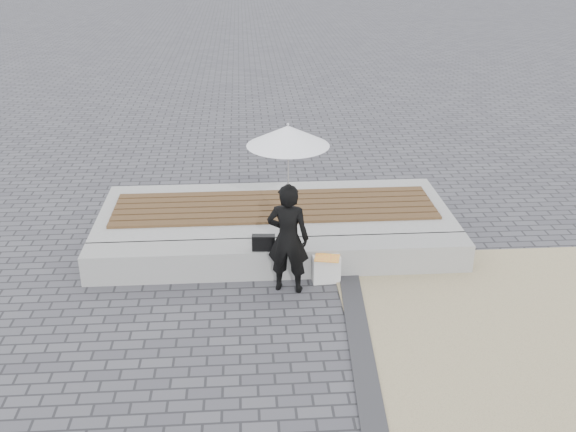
% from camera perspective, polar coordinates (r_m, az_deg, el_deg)
% --- Properties ---
extents(ground, '(80.00, 80.00, 0.00)m').
position_cam_1_polar(ground, '(7.38, -0.01, -10.82)').
color(ground, '#48484D').
rests_on(ground, ground).
extents(edging_band, '(0.61, 5.20, 0.04)m').
position_cam_1_polar(edging_band, '(7.05, 6.53, -12.72)').
color(edging_band, '#2F2F31').
rests_on(edging_band, ground).
extents(seating_ledge, '(5.00, 0.45, 0.40)m').
position_cam_1_polar(seating_ledge, '(8.64, -0.74, -3.64)').
color(seating_ledge, gray).
rests_on(seating_ledge, ground).
extents(timber_platform, '(5.00, 2.00, 0.40)m').
position_cam_1_polar(timber_platform, '(9.71, -1.14, -0.35)').
color(timber_platform, '#9D9D99').
rests_on(timber_platform, ground).
extents(timber_decking, '(4.60, 1.20, 0.04)m').
position_cam_1_polar(timber_decking, '(9.62, -1.15, 0.84)').
color(timber_decking, brown).
rests_on(timber_decking, timber_platform).
extents(woman, '(0.58, 0.45, 1.41)m').
position_cam_1_polar(woman, '(8.01, 0.00, -1.93)').
color(woman, black).
rests_on(woman, ground).
extents(parasol, '(0.95, 0.95, 1.21)m').
position_cam_1_polar(parasol, '(7.54, 0.00, 6.89)').
color(parasol, silver).
rests_on(parasol, ground).
extents(handbag, '(0.30, 0.12, 0.20)m').
position_cam_1_polar(handbag, '(8.37, -2.11, -2.30)').
color(handbag, black).
rests_on(handbag, seating_ledge).
extents(canvas_tote, '(0.36, 0.17, 0.36)m').
position_cam_1_polar(canvas_tote, '(8.43, 3.30, -4.57)').
color(canvas_tote, silver).
rests_on(canvas_tote, ground).
extents(magazine, '(0.35, 0.28, 0.01)m').
position_cam_1_polar(magazine, '(8.30, 3.37, -3.60)').
color(magazine, '#F54433').
rests_on(magazine, canvas_tote).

